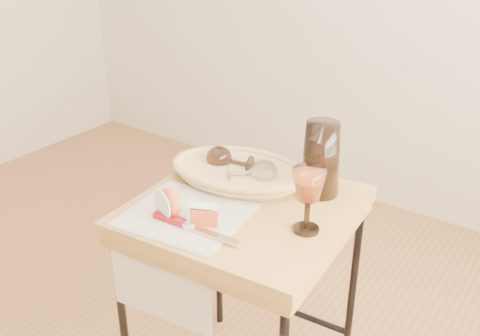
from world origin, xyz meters
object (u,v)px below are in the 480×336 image
Objects in this scene: wine_goblet at (308,201)px; apple_half at (170,203)px; goblet_lying_a at (232,161)px; table_knife at (192,226)px; tea_towel at (187,214)px; side_table at (244,307)px; goblet_lying_b at (249,173)px; pitcher at (321,158)px; bread_basket at (238,174)px.

wine_goblet is 0.36m from apple_half.
table_knife is (0.10, -0.31, -0.04)m from goblet_lying_a.
goblet_lying_a reaches higher than apple_half.
apple_half reaches higher than tea_towel.
tea_towel is (-0.09, -0.14, 0.37)m from side_table.
apple_half is at bearing 82.27° from goblet_lying_a.
wine_goblet reaches higher than goblet_lying_b.
side_table is 2.86× the size of pitcher.
bread_basket is (-0.00, 0.24, 0.02)m from tea_towel.
table_knife is (0.09, -0.02, -0.03)m from apple_half.
wine_goblet reaches higher than tea_towel.
bread_basket is 1.47× the size of table_knife.
bread_basket is 0.30m from table_knife.
wine_goblet reaches higher than bread_basket.
goblet_lying_a is at bearing 157.68° from wine_goblet.
bread_basket is at bearing 83.48° from tea_towel.
table_knife is (-0.17, -0.37, -0.09)m from pitcher.
tea_towel is 2.36× the size of goblet_lying_a.
tea_towel reaches higher than side_table.
apple_half reaches higher than side_table.
pitcher is (0.14, 0.18, 0.48)m from side_table.
tea_towel is 3.52× the size of apple_half.
pitcher is at bearing 47.39° from tea_towel.
pitcher reaches higher than bread_basket.
pitcher reaches higher than tea_towel.
wine_goblet reaches higher than table_knife.
apple_half is (0.01, -0.29, -0.01)m from goblet_lying_a.
side_table is 4.16× the size of wine_goblet.
side_table is at bearing -103.71° from goblet_lying_b.
tea_towel is 0.23m from goblet_lying_b.
bread_basket is 2.82× the size of goblet_lying_b.
goblet_lying_b is 0.27m from table_knife.
pitcher is at bearing 7.98° from bread_basket.
goblet_lying_b reaches higher than bread_basket.
pitcher is at bearing 52.97° from side_table.
bread_basket reaches higher than tea_towel.
goblet_lying_a is 0.28m from pitcher.
wine_goblet reaches higher than apple_half.
side_table is at bearing 49.79° from tea_towel.
table_knife reaches higher than tea_towel.
goblet_lying_b is (0.06, -0.02, 0.03)m from bread_basket.
apple_half is (-0.12, -0.17, 0.41)m from side_table.
side_table is 0.50m from wine_goblet.
side_table is 5.59× the size of goblet_lying_b.
apple_half is at bearing -136.94° from tea_towel.
side_table is 5.64× the size of goblet_lying_a.
goblet_lying_a is (-0.03, 0.02, 0.03)m from bread_basket.
goblet_lying_a is 0.51× the size of pitcher.
side_table is 2.39× the size of tea_towel.
wine_goblet is at bearing 32.11° from table_knife.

